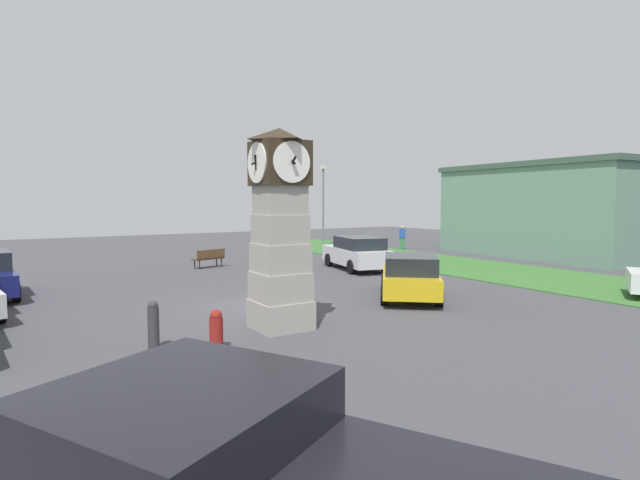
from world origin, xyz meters
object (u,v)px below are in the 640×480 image
Objects in this scene: clock_tower at (280,231)px; car_silver_hatch at (410,276)px; bench at (209,257)px; street_lamp_near_road at (323,199)px; car_end_of_row at (357,253)px; bollard_near_tower at (216,329)px; bollard_mid_row at (153,324)px; pedestrian_near_bench at (402,236)px.

clock_tower is 5.81m from car_silver_hatch.
car_silver_hatch is 11.36m from bench.
car_end_of_row is at bearing -24.78° from street_lamp_near_road.
bollard_mid_row reaches higher than bollard_near_tower.
car_silver_hatch is at bearing 15.15° from bench.
car_end_of_row is at bearing -53.01° from pedestrian_near_bench.
bench is at bearing 155.17° from bollard_mid_row.
car_silver_hatch is 17.24m from pedestrian_near_bench.
bench is 14.39m from pedestrian_near_bench.
car_silver_hatch is 0.88× the size of car_end_of_row.
street_lamp_near_road reaches higher than pedestrian_near_bench.
bench is (-12.11, 2.46, -1.95)m from clock_tower.
car_silver_hatch is at bearing -23.92° from street_lamp_near_road.
bollard_near_tower is 13.73m from bench.
pedestrian_near_bench reaches higher than bollard_mid_row.
bollard_near_tower is 24.79m from street_lamp_near_road.
pedestrian_near_bench is (-6.41, 8.51, 0.10)m from car_end_of_row.
bench is 1.06× the size of pedestrian_near_bench.
car_end_of_row reaches higher than bench.
car_end_of_row is 12.11m from street_lamp_near_road.
car_silver_hatch is at bearing 98.20° from bollard_mid_row.
car_silver_hatch is 2.50× the size of bench.
bollard_near_tower is 7.74m from car_silver_hatch.
bench is 0.29× the size of street_lamp_near_road.
bollard_mid_row is at bearing -88.26° from clock_tower.
bollard_mid_row is 0.22× the size of car_end_of_row.
street_lamp_near_road is at bearing 155.22° from car_end_of_row.
car_end_of_row reaches higher than car_silver_hatch.
car_end_of_row is (-6.64, 2.75, 0.05)m from car_silver_hatch.
bollard_near_tower is 0.21× the size of car_silver_hatch.
clock_tower is 5.72× the size of bollard_near_tower.
bollard_mid_row is 0.67× the size of pedestrian_near_bench.
bollard_mid_row is 0.25× the size of car_silver_hatch.
bollard_near_tower is 0.55× the size of pedestrian_near_bench.
bollard_mid_row is (-0.76, -1.15, 0.10)m from bollard_near_tower.
bench is 12.77m from street_lamp_near_road.
bollard_mid_row is at bearing -55.26° from car_end_of_row.
bollard_near_tower is 0.18× the size of car_end_of_row.
clock_tower is 1.20× the size of car_silver_hatch.
bollard_mid_row is (0.10, -3.18, -1.93)m from clock_tower.
pedestrian_near_bench reaches higher than car_silver_hatch.
bollard_mid_row is 24.93m from street_lamp_near_road.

